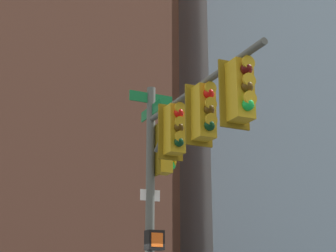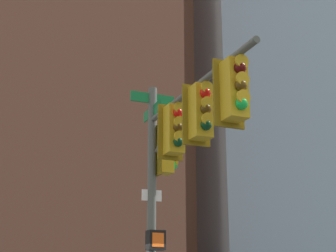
{
  "view_description": "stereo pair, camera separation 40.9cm",
  "coord_description": "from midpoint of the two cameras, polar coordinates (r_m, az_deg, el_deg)",
  "views": [
    {
      "loc": [
        -10.04,
        3.14,
        1.71
      ],
      "look_at": [
        -0.4,
        0.01,
        4.85
      ],
      "focal_mm": 54.77,
      "sensor_mm": 36.0,
      "label": 1
    },
    {
      "loc": [
        -10.16,
        2.75,
        1.71
      ],
      "look_at": [
        -0.4,
        0.01,
        4.85
      ],
      "focal_mm": 54.77,
      "sensor_mm": 36.0,
      "label": 2
    }
  ],
  "objects": [
    {
      "name": "building_brick_midblock",
      "position": [
        67.73,
        4.1,
        1.03
      ],
      "size": [
        23.44,
        15.53,
        45.7
      ],
      "primitive_type": "cube",
      "color": "#845B47",
      "rests_on": "ground_plane"
    },
    {
      "name": "signal_pole_assembly",
      "position": [
        10.08,
        2.42,
        -2.51
      ],
      "size": [
        4.84,
        1.23,
        6.01
      ],
      "rotation": [
        0.0,
        0.0,
        3.27
      ],
      "color": "#4C514C",
      "rests_on": "ground_plane"
    },
    {
      "name": "building_brick_nearside",
      "position": [
        46.93,
        -11.54,
        12.64
      ],
      "size": [
        26.6,
        14.06,
        49.58
      ],
      "primitive_type": "cube",
      "color": "brown",
      "rests_on": "ground_plane"
    },
    {
      "name": "building_brick_farside",
      "position": [
        66.67,
        13.38,
        5.62
      ],
      "size": [
        20.11,
        16.04,
        54.07
      ],
      "primitive_type": "cube",
      "color": "brown",
      "rests_on": "ground_plane"
    }
  ]
}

